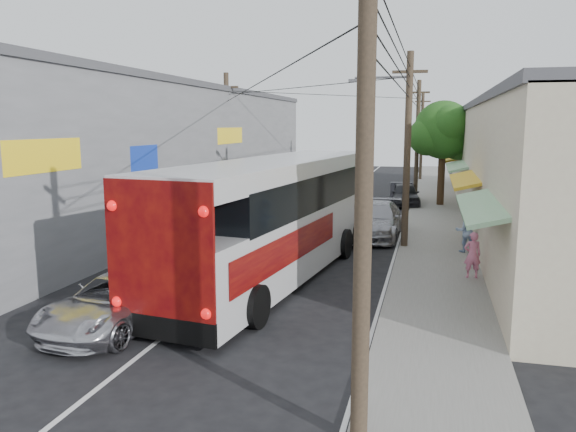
% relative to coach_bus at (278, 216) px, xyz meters
% --- Properties ---
extents(ground, '(120.00, 120.00, 0.00)m').
position_rel_coach_bus_xyz_m(ground, '(-1.21, -7.60, -2.06)').
color(ground, black).
rests_on(ground, ground).
extents(sidewalk, '(3.00, 80.00, 0.12)m').
position_rel_coach_bus_xyz_m(sidewalk, '(5.29, 12.40, -2.00)').
color(sidewalk, slate).
rests_on(sidewalk, ground).
extents(building_right, '(7.09, 40.00, 6.25)m').
position_rel_coach_bus_xyz_m(building_right, '(9.77, 14.40, 1.09)').
color(building_right, beige).
rests_on(building_right, ground).
extents(building_left, '(7.20, 36.00, 7.25)m').
position_rel_coach_bus_xyz_m(building_left, '(-9.71, 10.40, 1.60)').
color(building_left, gray).
rests_on(building_left, ground).
extents(utility_poles, '(11.80, 45.28, 8.00)m').
position_rel_coach_bus_xyz_m(utility_poles, '(1.91, 12.73, 2.07)').
color(utility_poles, '#473828').
rests_on(utility_poles, ground).
extents(street_tree, '(4.40, 4.00, 6.60)m').
position_rel_coach_bus_xyz_m(street_tree, '(5.66, 18.42, 2.62)').
color(street_tree, '#3F2B19').
rests_on(street_tree, ground).
extents(coach_bus, '(4.56, 14.02, 3.97)m').
position_rel_coach_bus_xyz_m(coach_bus, '(0.00, 0.00, 0.00)').
color(coach_bus, silver).
rests_on(coach_bus, ground).
extents(jeepney, '(2.75, 5.06, 1.35)m').
position_rel_coach_bus_xyz_m(jeepney, '(-2.61, -5.79, -1.38)').
color(jeepney, silver).
rests_on(jeepney, ground).
extents(parked_suv, '(2.36, 5.51, 1.58)m').
position_rel_coach_bus_xyz_m(parked_suv, '(2.59, 7.53, -1.27)').
color(parked_suv, '#98989F').
rests_on(parked_suv, ground).
extents(parked_car_mid, '(2.22, 4.41, 1.44)m').
position_rel_coach_bus_xyz_m(parked_car_mid, '(3.39, 18.33, -1.34)').
color(parked_car_mid, '#232428').
rests_on(parked_car_mid, ground).
extents(parked_car_far, '(1.78, 4.13, 1.32)m').
position_rel_coach_bus_xyz_m(parked_car_far, '(3.11, 19.40, -1.40)').
color(parked_car_far, black).
rests_on(parked_car_far, ground).
extents(pedestrian_near, '(0.62, 0.48, 1.54)m').
position_rel_coach_bus_xyz_m(pedestrian_near, '(6.39, 0.87, -1.17)').
color(pedestrian_near, pink).
rests_on(pedestrian_near, sidewalk).
extents(pedestrian_far, '(0.91, 0.76, 1.68)m').
position_rel_coach_bus_xyz_m(pedestrian_far, '(6.39, 4.80, -1.10)').
color(pedestrian_far, '#8CA5CC').
rests_on(pedestrian_far, sidewalk).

